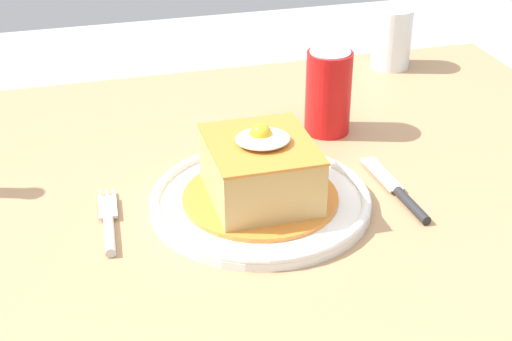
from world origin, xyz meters
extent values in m
cube|color=#A87F56|center=(0.00, 0.00, 0.72)|extent=(1.13, 0.85, 0.04)
cylinder|color=#A87F56|center=(0.48, 0.34, 0.35)|extent=(0.07, 0.07, 0.70)
cylinder|color=white|center=(0.01, -0.04, 0.74)|extent=(0.27, 0.27, 0.01)
torus|color=white|center=(0.01, -0.04, 0.75)|extent=(0.27, 0.27, 0.01)
cylinder|color=orange|center=(0.01, -0.04, 0.75)|extent=(0.19, 0.19, 0.01)
cube|color=tan|center=(0.01, -0.04, 0.79)|extent=(0.12, 0.14, 0.07)
cube|color=orange|center=(0.01, -0.04, 0.83)|extent=(0.12, 0.14, 0.00)
ellipsoid|color=white|center=(0.01, -0.04, 0.83)|extent=(0.07, 0.06, 0.01)
sphere|color=yellow|center=(0.01, -0.04, 0.84)|extent=(0.03, 0.03, 0.03)
cylinder|color=silver|center=(-0.17, -0.06, 0.74)|extent=(0.02, 0.08, 0.01)
cube|color=silver|center=(-0.17, 0.00, 0.74)|extent=(0.03, 0.05, 0.00)
cylinder|color=silver|center=(-0.16, 0.03, 0.74)|extent=(0.00, 0.03, 0.00)
cylinder|color=silver|center=(-0.17, 0.03, 0.74)|extent=(0.00, 0.03, 0.00)
cylinder|color=silver|center=(-0.18, 0.03, 0.74)|extent=(0.00, 0.03, 0.00)
cylinder|color=#262628|center=(0.19, -0.09, 0.74)|extent=(0.02, 0.08, 0.01)
cube|color=silver|center=(0.19, -0.01, 0.74)|extent=(0.02, 0.09, 0.00)
cylinder|color=red|center=(0.16, 0.14, 0.80)|extent=(0.07, 0.07, 0.12)
cylinder|color=silver|center=(0.16, 0.14, 0.86)|extent=(0.06, 0.06, 0.00)
cylinder|color=silver|center=(0.36, 0.35, 0.77)|extent=(0.06, 0.06, 0.06)
cylinder|color=silver|center=(0.36, 0.35, 0.79)|extent=(0.07, 0.07, 0.10)
camera|label=1|loc=(-0.21, -0.81, 1.24)|focal=53.67mm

